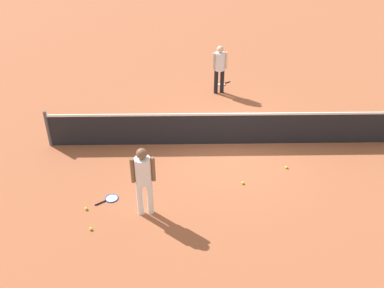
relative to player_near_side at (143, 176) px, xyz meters
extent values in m
plane|color=#9E5638|center=(2.10, 2.89, -1.01)|extent=(40.00, 40.00, 0.00)
cylinder|color=#4C4C51|center=(-2.90, 2.89, -0.47)|extent=(0.09, 0.09, 1.07)
cube|color=black|center=(2.10, 2.89, -0.55)|extent=(10.00, 0.02, 0.91)
cube|color=white|center=(2.10, 2.89, -0.07)|extent=(10.00, 0.04, 0.06)
cylinder|color=white|center=(-0.11, -0.01, -0.58)|extent=(0.15, 0.15, 0.85)
cylinder|color=white|center=(0.11, 0.01, -0.58)|extent=(0.15, 0.15, 0.85)
cylinder|color=white|center=(0.00, 0.00, 0.15)|extent=(0.37, 0.37, 0.62)
cylinder|color=brown|center=(-0.21, -0.02, 0.17)|extent=(0.10, 0.10, 0.58)
cylinder|color=brown|center=(0.21, 0.02, 0.17)|extent=(0.10, 0.10, 0.58)
sphere|color=brown|center=(0.00, 0.00, 0.58)|extent=(0.25, 0.25, 0.23)
cylinder|color=black|center=(2.19, 6.32, -0.58)|extent=(0.16, 0.16, 0.85)
cylinder|color=black|center=(1.97, 6.28, -0.58)|extent=(0.16, 0.16, 0.85)
cylinder|color=white|center=(2.08, 6.30, 0.15)|extent=(0.40, 0.40, 0.62)
cylinder|color=beige|center=(2.29, 6.34, 0.17)|extent=(0.11, 0.11, 0.58)
cylinder|color=beige|center=(1.87, 6.26, 0.17)|extent=(0.11, 0.11, 0.58)
sphere|color=beige|center=(2.08, 6.30, 0.58)|extent=(0.27, 0.27, 0.23)
torus|color=blue|center=(-0.84, 0.51, -1.00)|extent=(0.44, 0.44, 0.02)
cylinder|color=silver|center=(-0.84, 0.51, -1.00)|extent=(0.37, 0.37, 0.00)
cylinder|color=black|center=(-1.08, 0.34, -0.99)|extent=(0.25, 0.19, 0.03)
torus|color=red|center=(2.23, 7.00, -1.00)|extent=(0.44, 0.44, 0.02)
cylinder|color=silver|center=(2.23, 7.00, -1.00)|extent=(0.37, 0.37, 0.00)
cylinder|color=black|center=(2.47, 7.16, -0.99)|extent=(0.25, 0.19, 0.03)
sphere|color=#C6E033|center=(-1.13, -0.53, -0.98)|extent=(0.07, 0.07, 0.07)
sphere|color=#C6E033|center=(2.29, 1.01, -0.98)|extent=(0.07, 0.07, 0.07)
sphere|color=#C6E033|center=(-1.36, 0.12, -0.98)|extent=(0.07, 0.07, 0.07)
sphere|color=#C6E033|center=(3.50, 1.66, -0.98)|extent=(0.07, 0.07, 0.07)
camera|label=1|loc=(0.90, -7.01, 5.18)|focal=38.57mm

